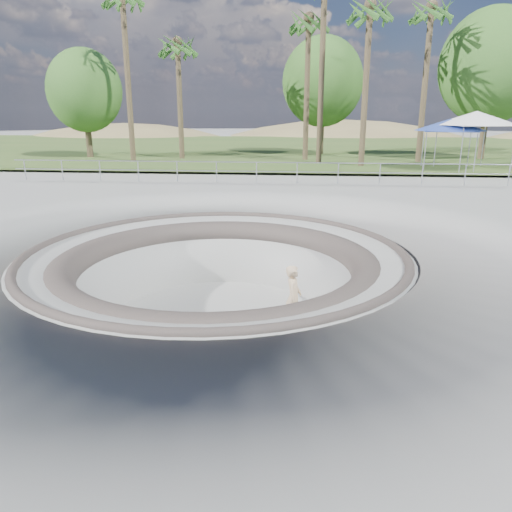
% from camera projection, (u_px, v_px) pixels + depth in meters
% --- Properties ---
extents(ground, '(180.00, 180.00, 0.00)m').
position_uv_depth(ground, '(216.00, 253.00, 13.37)').
color(ground, gray).
rests_on(ground, ground).
extents(skate_bowl, '(14.00, 14.00, 4.10)m').
position_uv_depth(skate_bowl, '(217.00, 316.00, 13.89)').
color(skate_bowl, gray).
rests_on(skate_bowl, ground).
extents(grass_strip, '(180.00, 36.00, 0.12)m').
position_uv_depth(grass_strip, '(278.00, 148.00, 45.76)').
color(grass_strip, '#375321').
rests_on(grass_strip, ground).
extents(distant_hills, '(103.20, 45.00, 28.60)m').
position_uv_depth(distant_hills, '(313.00, 188.00, 69.61)').
color(distant_hills, olive).
rests_on(distant_hills, ground).
extents(safety_railing, '(25.00, 0.06, 1.03)m').
position_uv_depth(safety_railing, '(257.00, 172.00, 24.63)').
color(safety_railing, '#97999F').
rests_on(safety_railing, ground).
extents(skateboard, '(0.77, 0.37, 0.08)m').
position_uv_depth(skateboard, '(293.00, 330.00, 13.03)').
color(skateboard, olive).
rests_on(skateboard, ground).
extents(skater, '(0.47, 0.67, 1.73)m').
position_uv_depth(skater, '(293.00, 298.00, 12.78)').
color(skater, '#D0AF86').
rests_on(skater, skateboard).
extents(canopy_white, '(6.37, 6.37, 3.29)m').
position_uv_depth(canopy_white, '(476.00, 118.00, 28.58)').
color(canopy_white, '#97999F').
rests_on(canopy_white, ground).
extents(canopy_blue, '(5.59, 5.59, 2.86)m').
position_uv_depth(canopy_blue, '(450.00, 125.00, 28.82)').
color(canopy_blue, '#97999F').
rests_on(canopy_blue, ground).
extents(palm_a, '(2.60, 2.60, 11.35)m').
position_uv_depth(palm_a, '(123.00, 3.00, 31.19)').
color(palm_a, brown).
rests_on(palm_a, ground).
extents(palm_b, '(2.60, 2.60, 8.64)m').
position_uv_depth(palm_b, '(178.00, 49.00, 33.54)').
color(palm_b, brown).
rests_on(palm_b, ground).
extents(palm_d, '(2.60, 2.60, 9.99)m').
position_uv_depth(palm_d, '(309.00, 27.00, 32.37)').
color(palm_d, brown).
rests_on(palm_d, ground).
extents(palm_e, '(2.60, 2.60, 10.04)m').
position_uv_depth(palm_e, '(370.00, 15.00, 28.64)').
color(palm_e, brown).
rests_on(palm_e, ground).
extents(palm_f, '(2.60, 2.60, 10.38)m').
position_uv_depth(palm_f, '(431.00, 16.00, 30.74)').
color(palm_f, brown).
rests_on(palm_f, ground).
extents(bushy_tree_left, '(5.29, 4.81, 7.63)m').
position_uv_depth(bushy_tree_left, '(84.00, 91.00, 35.27)').
color(bushy_tree_left, brown).
rests_on(bushy_tree_left, ground).
extents(bushy_tree_mid, '(6.09, 5.54, 8.79)m').
position_uv_depth(bushy_tree_mid, '(323.00, 82.00, 37.58)').
color(bushy_tree_mid, brown).
rests_on(bushy_tree_mid, ground).
extents(bushy_tree_right, '(6.97, 6.34, 10.06)m').
position_uv_depth(bushy_tree_right, '(492.00, 66.00, 33.56)').
color(bushy_tree_right, brown).
rests_on(bushy_tree_right, ground).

